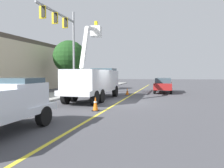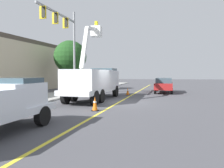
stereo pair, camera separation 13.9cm
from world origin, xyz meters
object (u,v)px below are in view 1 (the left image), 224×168
Objects in this scene: utility_bucket_truck at (94,81)px; traffic_cone_mid_front at (95,104)px; passing_minivan at (163,84)px; traffic_cone_mid_rear at (127,91)px; traffic_signal_mast at (65,34)px.

utility_bucket_truck is 5.43m from traffic_cone_mid_front.
utility_bucket_truck is 9.69m from passing_minivan.
utility_bucket_truck reaches higher than passing_minivan.
utility_bucket_truck is at bearing 137.98° from passing_minivan.
traffic_cone_mid_front is at bearing 171.61° from traffic_cone_mid_rear.
traffic_signal_mast is (2.27, 3.40, 4.35)m from utility_bucket_truck.
passing_minivan reaches higher than traffic_cone_mid_rear.
utility_bucket_truck is at bearing 13.09° from traffic_cone_mid_front.
traffic_cone_mid_front is at bearing 156.87° from passing_minivan.
traffic_cone_mid_rear is at bearing 129.21° from passing_minivan.
traffic_cone_mid_front is 9.24m from traffic_cone_mid_rear.
passing_minivan is 0.58× the size of traffic_signal_mast.
passing_minivan reaches higher than traffic_cone_mid_front.
traffic_signal_mast is (-1.71, 5.95, 5.59)m from traffic_cone_mid_rear.
traffic_cone_mid_rear is at bearing -32.61° from utility_bucket_truck.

